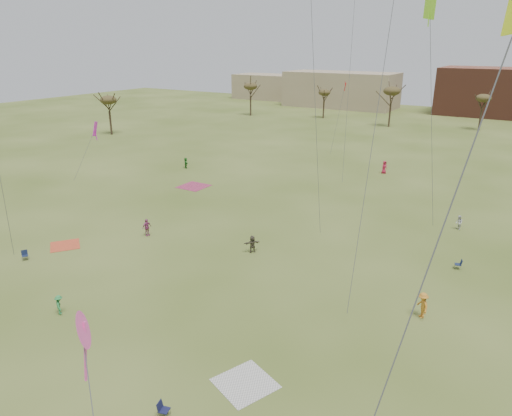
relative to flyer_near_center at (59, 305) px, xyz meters
The scene contains 19 objects.
ground 8.17m from the flyer_near_center, ahead, with size 260.00×260.00×0.00m, color #3A4D18.
flyer_near_center is the anchor object (origin of this frame).
spectator_fore_c 16.85m from the flyer_near_center, 69.36° to the left, with size 1.50×0.48×1.62m, color brown.
flyer_mid_b 25.20m from the flyer_near_center, 31.08° to the left, with size 1.22×0.70×1.88m, color #BC7623.
spectator_mid_d 14.39m from the flyer_near_center, 109.99° to the left, with size 1.02×0.43×1.75m, color #983F71.
spectator_mid_e 37.74m from the flyer_near_center, 56.53° to the left, with size 0.73×0.57×1.50m, color silver.
flyer_far_a 40.50m from the flyer_near_center, 117.68° to the left, with size 1.49×0.48×1.61m, color #2E7C29.
flyer_far_b 49.46m from the flyer_near_center, 81.12° to the left, with size 0.91×0.59×1.86m, color #A51C38.
blanket_red 12.43m from the flyer_near_center, 141.93° to the left, with size 2.57×2.57×0.03m, color #CD4929.
blanket_cream 14.96m from the flyer_near_center, ahead, with size 2.94×2.94×0.03m, color beige.
blanket_plum 31.28m from the flyer_near_center, 111.99° to the left, with size 3.55×3.55×0.03m, color #972E50.
camp_chair_left 10.77m from the flyer_near_center, 159.07° to the left, with size 0.72×0.70×0.87m.
camp_chair_center 13.18m from the flyer_near_center, 14.44° to the right, with size 0.66×0.62×0.87m.
camp_chair_right 31.49m from the flyer_near_center, 44.67° to the left, with size 0.66×0.63×0.87m.
kites_aloft 31.58m from the flyer_near_center, 70.32° to the left, with size 60.30×65.20×27.75m.
tree_line 80.54m from the flyer_near_center, 86.27° to the left, with size 117.44×49.32×8.91m.
building_tan 119.16m from the flyer_near_center, 103.07° to the left, with size 32.00×14.00×10.00m, color #937F60.
building_brick 121.82m from the flyer_near_center, 83.83° to the left, with size 26.00×16.00×12.00m, color brown.
building_tan_west 135.57m from the flyer_near_center, 114.84° to the left, with size 20.00×12.00×8.00m, color #937F60.
Camera 1 is at (18.60, -17.70, 17.94)m, focal length 32.66 mm.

